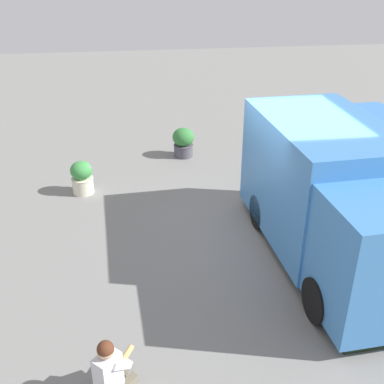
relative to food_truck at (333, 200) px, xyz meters
name	(u,v)px	position (x,y,z in m)	size (l,w,h in m)	color
ground_plane	(272,229)	(1.04, 0.72, -1.20)	(40.00, 40.00, 0.00)	gray
food_truck	(333,200)	(0.00, 0.00, 0.00)	(4.90, 2.77, 2.47)	#3E7FC5
person_customer	(110,373)	(-2.60, 4.00, -0.83)	(0.76, 0.71, 0.92)	#6F6753
planter_flowering_near	(183,142)	(5.19, 2.08, -0.77)	(0.60, 0.60, 0.82)	#4B4953
planter_flowering_far	(82,177)	(3.29, 4.73, -0.79)	(0.52, 0.52, 0.81)	beige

